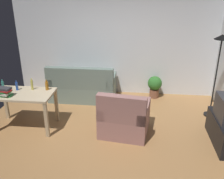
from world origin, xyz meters
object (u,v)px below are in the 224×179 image
couch (83,88)px  torchiere_lamp (220,54)px  desk (23,98)px  armchair (124,119)px  bottle_squat (32,85)px  bottle_amber (47,86)px  bottle_tall (3,85)px  bottle_blue (17,86)px  potted_plant (155,85)px  book_stack (5,92)px

couch → torchiere_lamp: size_ratio=0.90×
couch → desk: 1.74m
armchair → bottle_squat: 1.96m
torchiere_lamp → desk: 4.06m
armchair → bottle_amber: 1.68m
couch → bottle_amber: bearing=71.5°
armchair → bottle_tall: bottle_tall is taller
bottle_squat → bottle_blue: bearing=-169.2°
bottle_tall → armchair: bearing=-3.8°
potted_plant → bottle_amber: bearing=-144.8°
bottle_blue → bottle_amber: 0.60m
potted_plant → desk: bearing=-146.2°
desk → book_stack: size_ratio=4.22×
armchair → bottle_amber: (-1.58, 0.23, 0.53)m
armchair → bottle_blue: 2.24m
couch → armchair: 1.89m
bottle_squat → book_stack: (-0.39, -0.37, -0.02)m
torchiere_lamp → bottle_amber: size_ratio=8.59×
bottle_amber → couch: bearing=71.5°
bottle_tall → book_stack: 0.39m
armchair → bottle_amber: size_ratio=4.76×
couch → torchiere_lamp: 3.26m
couch → bottle_blue: bearing=53.0°
bottle_blue → torchiere_lamp: bearing=11.2°
bottle_tall → book_stack: (0.21, -0.33, -0.00)m
desk → couch: bearing=59.5°
armchair → bottle_blue: (-2.17, 0.15, 0.52)m
desk → book_stack: book_stack is taller
bottle_amber → torchiere_lamp: bearing=11.8°
book_stack → torchiere_lamp: bearing=15.1°
potted_plant → bottle_squat: 3.05m
desk → book_stack: (-0.25, -0.18, 0.20)m
couch → bottle_squat: (-0.72, -1.29, 0.56)m
book_stack → desk: bearing=36.1°
potted_plant → bottle_squat: size_ratio=2.39×
couch → bottle_tall: bearing=45.2°
bottle_squat → couch: bearing=60.8°
couch → bottle_blue: (-1.02, -1.35, 0.54)m
desk → potted_plant: bearing=33.4°
torchiere_lamp → armchair: 2.36m
couch → bottle_tall: bottle_tall is taller
desk → bottle_blue: (-0.16, 0.13, 0.19)m
bottle_tall → torchiere_lamp: bearing=10.2°
bottle_tall → bottle_amber: (0.90, 0.06, 0.00)m
armchair → book_stack: size_ratio=3.52×
bottle_amber → book_stack: bearing=-150.2°
couch → bottle_amber: (-0.42, -1.27, 0.54)m
potted_plant → bottle_blue: bottle_blue is taller
bottle_amber → desk: bearing=-154.2°
book_stack → bottle_squat: bearing=43.7°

